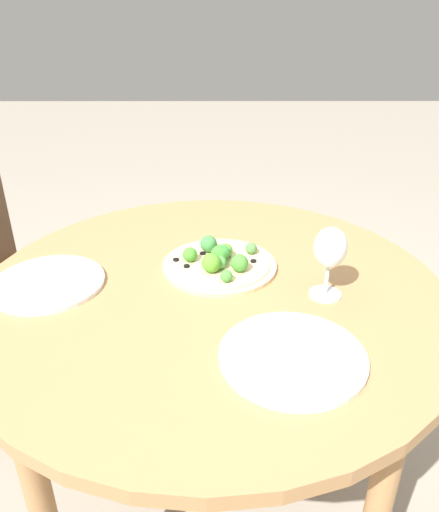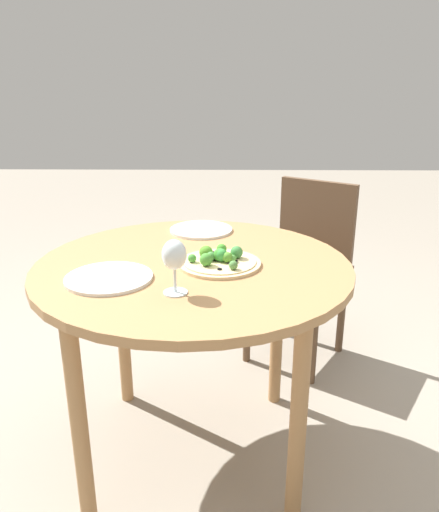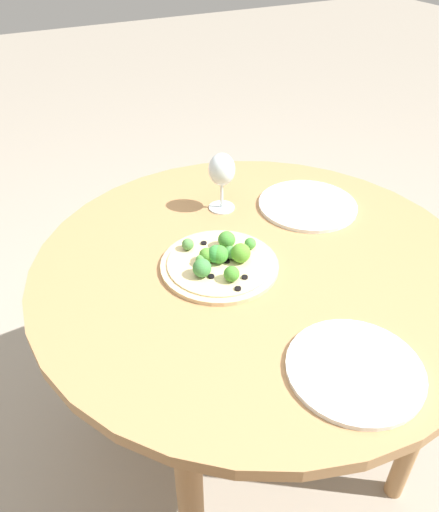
{
  "view_description": "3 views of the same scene",
  "coord_description": "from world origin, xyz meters",
  "px_view_note": "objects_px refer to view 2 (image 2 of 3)",
  "views": [
    {
      "loc": [
        0.92,
        0.02,
        1.31
      ],
      "look_at": [
        -0.09,
        0.02,
        0.77
      ],
      "focal_mm": 35.0,
      "sensor_mm": 36.0,
      "label": 1
    },
    {
      "loc": [
        -0.11,
        1.5,
        1.3
      ],
      "look_at": [
        -0.09,
        0.02,
        0.77
      ],
      "focal_mm": 35.0,
      "sensor_mm": 36.0,
      "label": 2
    },
    {
      "loc": [
        -0.48,
        -0.76,
        1.43
      ],
      "look_at": [
        -0.09,
        0.02,
        0.77
      ],
      "focal_mm": 35.0,
      "sensor_mm": 36.0,
      "label": 3
    }
  ],
  "objects_px": {
    "chair": "(304,263)",
    "plate_far": "(201,230)",
    "wine_glass": "(174,257)",
    "plate_near": "(109,278)",
    "pizza": "(219,260)"
  },
  "relations": [
    {
      "from": "chair",
      "to": "plate_near",
      "type": "distance_m",
      "value": 1.17
    },
    {
      "from": "plate_near",
      "to": "plate_far",
      "type": "bearing_deg",
      "value": -116.41
    },
    {
      "from": "chair",
      "to": "pizza",
      "type": "bearing_deg",
      "value": -84.56
    },
    {
      "from": "chair",
      "to": "plate_near",
      "type": "bearing_deg",
      "value": -96.16
    },
    {
      "from": "chair",
      "to": "wine_glass",
      "type": "relative_size",
      "value": 5.48
    },
    {
      "from": "pizza",
      "to": "plate_far",
      "type": "bearing_deg",
      "value": -78.5
    },
    {
      "from": "pizza",
      "to": "wine_glass",
      "type": "relative_size",
      "value": 1.7
    },
    {
      "from": "pizza",
      "to": "plate_near",
      "type": "xyz_separation_m",
      "value": [
        0.32,
        0.13,
        -0.01
      ]
    },
    {
      "from": "chair",
      "to": "plate_near",
      "type": "height_order",
      "value": "chair"
    },
    {
      "from": "chair",
      "to": "wine_glass",
      "type": "xyz_separation_m",
      "value": [
        0.51,
        0.97,
        0.38
      ]
    },
    {
      "from": "chair",
      "to": "pizza",
      "type": "xyz_separation_m",
      "value": [
        0.39,
        0.75,
        0.29
      ]
    },
    {
      "from": "wine_glass",
      "to": "plate_near",
      "type": "relative_size",
      "value": 0.6
    },
    {
      "from": "chair",
      "to": "plate_far",
      "type": "xyz_separation_m",
      "value": [
        0.47,
        0.38,
        0.28
      ]
    },
    {
      "from": "pizza",
      "to": "plate_far",
      "type": "distance_m",
      "value": 0.38
    },
    {
      "from": "plate_near",
      "to": "plate_far",
      "type": "relative_size",
      "value": 1.07
    }
  ]
}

